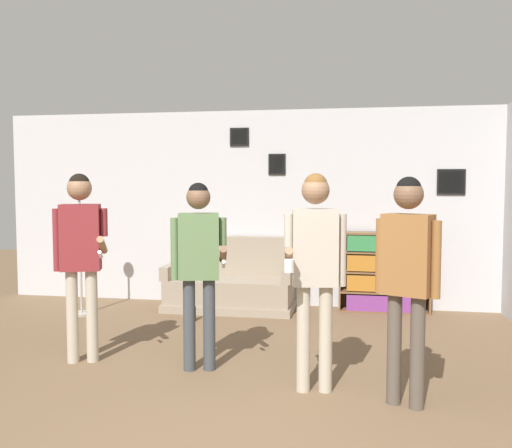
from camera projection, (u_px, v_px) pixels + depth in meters
name	position (u px, v px, depth m)	size (l,w,h in m)	color
wall_back	(284.00, 208.00, 7.90)	(8.15, 0.08, 2.70)	silver
couch	(231.00, 286.00, 7.69)	(1.72, 0.80, 0.96)	gray
bookshelf	(384.00, 272.00, 7.50)	(1.17, 0.30, 1.05)	brown
floor_lamp	(80.00, 241.00, 7.29)	(0.28, 0.28, 1.64)	#ADA89E
person_player_foreground_left	(81.00, 246.00, 5.34)	(0.57, 0.43, 1.79)	#B7AD99
person_player_foreground_center	(199.00, 255.00, 5.11)	(0.56, 0.43, 1.70)	#3D4247
person_watcher_holding_cup	(315.00, 257.00, 4.57)	(0.50, 0.48, 1.77)	#B7AD99
person_spectator_near_bookshelf	(407.00, 265.00, 4.27)	(0.46, 0.33, 1.75)	brown
bottle_on_floor	(193.00, 313.00, 7.02)	(0.06, 0.06, 0.26)	black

